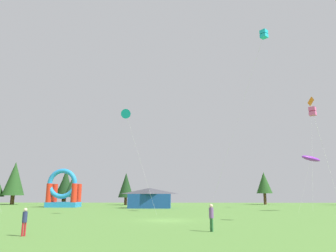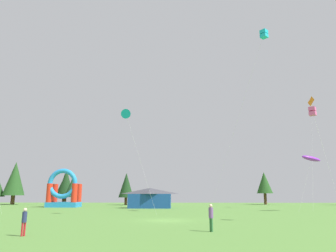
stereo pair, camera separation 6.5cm
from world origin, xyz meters
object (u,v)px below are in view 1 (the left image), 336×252
object	(u,v)px
kite_teal_delta	(126,114)
kite_purple_parafoil	(311,159)
kite_orange_diamond	(312,103)
person_far_side	(211,215)
kite_cyan_box	(264,35)
festival_tent	(150,198)
kite_pink_box	(313,112)
inflatable_blue_arch	(63,193)
person_left_edge	(25,219)

from	to	relation	value
kite_teal_delta	kite_purple_parafoil	bearing A→B (deg)	19.45
kite_purple_parafoil	kite_orange_diamond	world-z (taller)	kite_orange_diamond
person_far_side	kite_cyan_box	bearing A→B (deg)	-59.29
kite_cyan_box	festival_tent	world-z (taller)	kite_cyan_box
kite_teal_delta	festival_tent	world-z (taller)	kite_teal_delta
kite_pink_box	person_far_side	xyz separation A→B (m)	(-10.61, -6.45, -9.17)
kite_pink_box	person_far_side	world-z (taller)	kite_pink_box
kite_pink_box	kite_cyan_box	xyz separation A→B (m)	(-0.56, 11.88, 14.50)
kite_teal_delta	kite_cyan_box	distance (m)	22.71
inflatable_blue_arch	festival_tent	distance (m)	17.46
kite_teal_delta	kite_orange_diamond	size ratio (longest dim) A/B	0.68
kite_orange_diamond	inflatable_blue_arch	xyz separation A→B (m)	(-46.72, 6.07, -16.01)
kite_orange_diamond	inflatable_blue_arch	world-z (taller)	kite_orange_diamond
kite_orange_diamond	person_left_edge	xyz separation A→B (m)	(-34.11, -35.18, -17.72)
person_left_edge	kite_pink_box	bearing A→B (deg)	146.47
person_left_edge	person_far_side	bearing A→B (deg)	137.22
kite_pink_box	kite_orange_diamond	bearing A→B (deg)	66.20
kite_orange_diamond	festival_tent	distance (m)	34.21
person_left_edge	festival_tent	world-z (taller)	festival_tent
kite_purple_parafoil	inflatable_blue_arch	world-z (taller)	kite_purple_parafoil
kite_purple_parafoil	kite_pink_box	world-z (taller)	kite_pink_box
person_far_side	festival_tent	bearing A→B (deg)	-18.59
person_far_side	inflatable_blue_arch	size ratio (longest dim) A/B	0.26
kite_teal_delta	person_left_edge	distance (m)	22.06
inflatable_blue_arch	festival_tent	bearing A→B (deg)	-10.29
kite_pink_box	person_left_edge	world-z (taller)	kite_pink_box
kite_teal_delta	kite_pink_box	world-z (taller)	kite_teal_delta
inflatable_blue_arch	person_left_edge	bearing A→B (deg)	-73.00
kite_purple_parafoil	festival_tent	bearing A→B (deg)	158.34
kite_cyan_box	person_left_edge	world-z (taller)	kite_cyan_box
person_left_edge	kite_orange_diamond	bearing A→B (deg)	170.26
person_far_side	kite_orange_diamond	bearing A→B (deg)	-64.79
person_left_edge	festival_tent	xyz separation A→B (m)	(4.54, 38.13, 0.78)
kite_orange_diamond	person_far_side	size ratio (longest dim) A/B	10.38
kite_purple_parafoil	inflatable_blue_arch	xyz separation A→B (m)	(-42.59, 13.21, -5.07)
kite_teal_delta	kite_orange_diamond	distance (m)	35.71
person_far_side	festival_tent	size ratio (longest dim) A/B	0.25
festival_tent	kite_teal_delta	bearing A→B (deg)	-94.16
kite_pink_box	inflatable_blue_arch	xyz separation A→B (m)	(-35.26, 32.05, -7.55)
kite_purple_parafoil	kite_teal_delta	world-z (taller)	kite_teal_delta
kite_teal_delta	person_far_side	distance (m)	21.45
kite_teal_delta	kite_orange_diamond	bearing A→B (deg)	28.22
kite_teal_delta	kite_orange_diamond	xyz separation A→B (m)	(30.99, 16.63, 6.19)
kite_teal_delta	kite_cyan_box	bearing A→B (deg)	7.58
kite_purple_parafoil	kite_pink_box	bearing A→B (deg)	-111.27
kite_cyan_box	kite_orange_diamond	size ratio (longest dim) A/B	1.30
kite_purple_parafoil	kite_pink_box	size ratio (longest dim) A/B	0.79
person_left_edge	inflatable_blue_arch	distance (m)	43.16
kite_orange_diamond	festival_tent	size ratio (longest dim) A/B	2.56
kite_cyan_box	person_far_side	size ratio (longest dim) A/B	13.52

